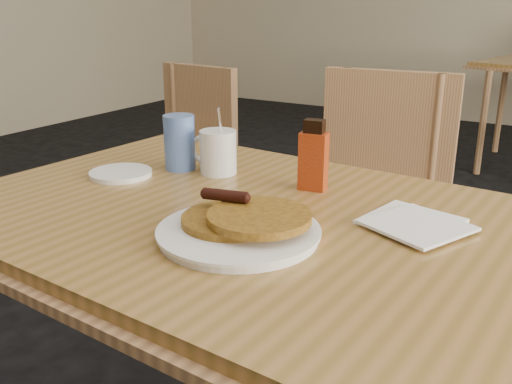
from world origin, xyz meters
TOP-DOWN VIEW (x-y plane):
  - main_table at (-0.05, 0.03)m, footprint 1.36×0.97m
  - chair_main_far at (-0.05, 0.77)m, footprint 0.47×0.47m
  - chair_wall_extra at (-0.99, 1.02)m, footprint 0.45×0.45m
  - pancake_plate at (0.00, -0.09)m, footprint 0.30×0.30m
  - coffee_mug at (-0.27, 0.22)m, footprint 0.13×0.09m
  - syrup_bottle at (-0.01, 0.22)m, footprint 0.07×0.05m
  - napkin_stack at (0.25, 0.13)m, footprint 0.22×0.23m
  - blue_tumbler at (-0.37, 0.20)m, footprint 0.08×0.08m
  - side_saucer at (-0.45, 0.08)m, footprint 0.19×0.19m

SIDE VIEW (x-z plane):
  - chair_wall_extra at x=-0.99m, z-range 0.08..0.97m
  - chair_main_far at x=-0.05m, z-range 0.09..1.04m
  - main_table at x=-0.05m, z-range 0.33..1.08m
  - napkin_stack at x=0.25m, z-range 0.75..0.76m
  - side_saucer at x=-0.45m, z-range 0.75..0.76m
  - pancake_plate at x=0.00m, z-range 0.73..0.80m
  - coffee_mug at x=-0.27m, z-range 0.72..0.89m
  - blue_tumbler at x=-0.37m, z-range 0.75..0.89m
  - syrup_bottle at x=-0.01m, z-range 0.74..0.90m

